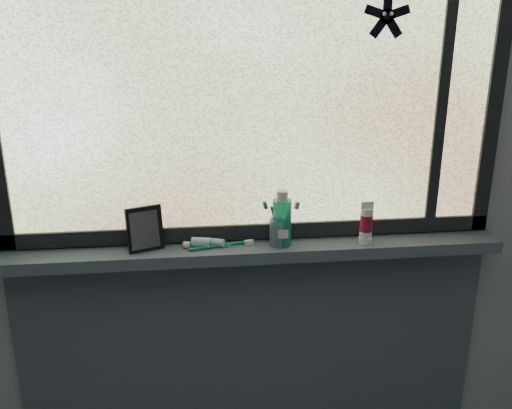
{
  "coord_description": "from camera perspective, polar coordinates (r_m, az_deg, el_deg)",
  "views": [
    {
      "loc": [
        -0.19,
        -0.45,
        1.74
      ],
      "look_at": [
        -0.02,
        1.05,
        1.22
      ],
      "focal_mm": 40.0,
      "sensor_mm": 36.0,
      "label": 1
    }
  ],
  "objects": [
    {
      "name": "frame_right",
      "position": [
        1.99,
        22.91,
        11.46
      ],
      "size": [
        0.05,
        0.03,
        1.1
      ],
      "primitive_type": "cube",
      "color": "black",
      "rests_on": "wall_back"
    },
    {
      "name": "vanity_mirror",
      "position": [
        1.81,
        -11.07,
        -2.39
      ],
      "size": [
        0.13,
        0.09,
        0.14
      ],
      "primitive_type": "cube",
      "rotation": [
        0.0,
        0.0,
        0.36
      ],
      "color": "black",
      "rests_on": "windowsill"
    },
    {
      "name": "mouthwash_bottle",
      "position": [
        1.81,
        2.61,
        -1.38
      ],
      "size": [
        0.07,
        0.07,
        0.15
      ],
      "primitive_type": "cylinder",
      "rotation": [
        0.0,
        0.0,
        0.11
      ],
      "color": "#20A982",
      "rests_on": "windowsill"
    },
    {
      "name": "wall_back",
      "position": [
        1.84,
        -0.39,
        3.48
      ],
      "size": [
        3.0,
        0.01,
        2.5
      ],
      "primitive_type": "cube",
      "color": "#9EA3A8",
      "rests_on": "ground"
    },
    {
      "name": "window_pane",
      "position": [
        1.76,
        -0.33,
        12.1
      ],
      "size": [
        1.5,
        0.01,
        1.0
      ],
      "primitive_type": "cube",
      "color": "silver",
      "rests_on": "wall_back"
    },
    {
      "name": "starfish_sticker",
      "position": [
        1.82,
        12.96,
        17.87
      ],
      "size": [
        0.15,
        0.02,
        0.15
      ],
      "primitive_type": null,
      "color": "black",
      "rests_on": "window_pane"
    },
    {
      "name": "toothbrush_lying",
      "position": [
        1.82,
        -3.91,
        -4.08
      ],
      "size": [
        0.23,
        0.08,
        0.02
      ],
      "primitive_type": null,
      "rotation": [
        0.0,
        0.0,
        0.24
      ],
      "color": "#0E7F5F",
      "rests_on": "windowsill"
    },
    {
      "name": "cream_tube",
      "position": [
        1.87,
        10.98,
        -1.64
      ],
      "size": [
        0.04,
        0.04,
        0.1
      ],
      "primitive_type": "cylinder",
      "rotation": [
        0.0,
        0.0,
        0.03
      ],
      "color": "silver",
      "rests_on": "windowsill"
    },
    {
      "name": "frame_bottom",
      "position": [
        1.88,
        -0.29,
        -2.63
      ],
      "size": [
        1.6,
        0.03,
        0.05
      ],
      "primitive_type": "cube",
      "color": "black",
      "rests_on": "windowsill"
    },
    {
      "name": "frame_mullion",
      "position": [
        1.92,
        18.24,
        11.74
      ],
      "size": [
        0.03,
        0.03,
        1.0
      ],
      "primitive_type": "cube",
      "color": "black",
      "rests_on": "wall_back"
    },
    {
      "name": "sill_apron",
      "position": [
        2.15,
        -0.29,
        -16.51
      ],
      "size": [
        1.62,
        0.02,
        0.98
      ],
      "primitive_type": "cube",
      "color": "#47515F",
      "rests_on": "floor"
    },
    {
      "name": "windowsill",
      "position": [
        1.85,
        -0.12,
        -4.62
      ],
      "size": [
        1.62,
        0.14,
        0.04
      ],
      "primitive_type": "cube",
      "color": "#47515F",
      "rests_on": "wall_back"
    },
    {
      "name": "toothpaste_tube",
      "position": [
        1.83,
        -4.92,
        -3.78
      ],
      "size": [
        0.19,
        0.09,
        0.03
      ],
      "primitive_type": null,
      "rotation": [
        0.0,
        0.0,
        -0.29
      ],
      "color": "white",
      "rests_on": "windowsill"
    },
    {
      "name": "toothbrush_cup",
      "position": [
        1.83,
        2.4,
        -2.75
      ],
      "size": [
        0.08,
        0.08,
        0.09
      ],
      "primitive_type": "cylinder",
      "rotation": [
        0.0,
        0.0,
        0.2
      ],
      "color": "#C2ADE5",
      "rests_on": "windowsill"
    }
  ]
}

